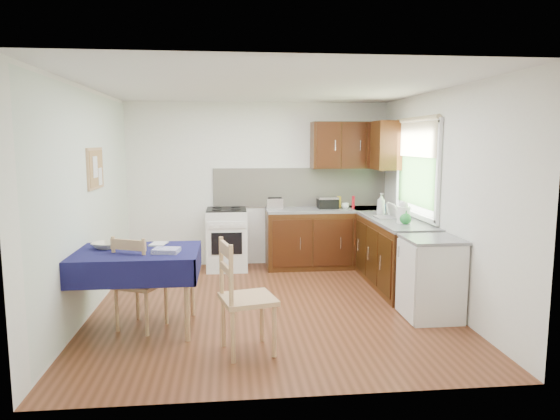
{
  "coord_description": "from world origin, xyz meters",
  "views": [
    {
      "loc": [
        -0.46,
        -5.58,
        1.9
      ],
      "look_at": [
        0.13,
        0.11,
        1.12
      ],
      "focal_mm": 32.0,
      "sensor_mm": 36.0,
      "label": 1
    }
  ],
  "objects": [
    {
      "name": "wall_back",
      "position": [
        0.0,
        2.1,
        1.25
      ],
      "size": [
        4.0,
        0.02,
        2.5
      ],
      "primitive_type": "cube",
      "color": "white",
      "rests_on": "ground"
    },
    {
      "name": "corkboard",
      "position": [
        -1.97,
        0.3,
        1.6
      ],
      "size": [
        0.04,
        0.62,
        0.47
      ],
      "color": "tan",
      "rests_on": "wall_left"
    },
    {
      "name": "dish_rack",
      "position": [
        1.68,
        0.75,
        0.92
      ],
      "size": [
        0.43,
        0.33,
        0.2
      ],
      "rotation": [
        0.0,
        0.0,
        0.15
      ],
      "color": "gray",
      "rests_on": "worktop_right"
    },
    {
      "name": "worktop_right",
      "position": [
        1.7,
        0.65,
        0.88
      ],
      "size": [
        0.6,
        1.7,
        0.04
      ],
      "primitive_type": "cube",
      "color": "slate",
      "rests_on": "base_cabinets"
    },
    {
      "name": "sandwich_press",
      "position": [
        1.03,
        1.82,
        0.99
      ],
      "size": [
        0.3,
        0.26,
        0.17
      ],
      "rotation": [
        0.0,
        0.0,
        -0.05
      ],
      "color": "black",
      "rests_on": "worktop_back"
    },
    {
      "name": "dining_table",
      "position": [
        -1.45,
        -0.57,
        0.71
      ],
      "size": [
        1.35,
        0.91,
        0.82
      ],
      "rotation": [
        0.0,
        0.0,
        0.39
      ],
      "color": "#100F3D",
      "rests_on": "ground"
    },
    {
      "name": "worktop_corner",
      "position": [
        1.7,
        1.8,
        0.88
      ],
      "size": [
        0.6,
        0.6,
        0.04
      ],
      "primitive_type": "cube",
      "color": "slate",
      "rests_on": "base_cabinets"
    },
    {
      "name": "worktop_back",
      "position": [
        1.05,
        1.8,
        0.88
      ],
      "size": [
        1.9,
        0.6,
        0.04
      ],
      "primitive_type": "cube",
      "color": "slate",
      "rests_on": "base_cabinets"
    },
    {
      "name": "soap_bottle_c",
      "position": [
        1.7,
        0.28,
        0.99
      ],
      "size": [
        0.2,
        0.2,
        0.18
      ],
      "primitive_type": "imported",
      "rotation": [
        0.0,
        0.0,
        3.69
      ],
      "color": "green",
      "rests_on": "worktop_right"
    },
    {
      "name": "tea_towel",
      "position": [
        -1.08,
        -0.7,
        0.84
      ],
      "size": [
        0.28,
        0.23,
        0.04
      ],
      "primitive_type": "cube",
      "rotation": [
        0.0,
        0.0,
        -0.18
      ],
      "color": "navy",
      "rests_on": "dining_table"
    },
    {
      "name": "kettle",
      "position": [
        1.69,
        0.34,
        1.02
      ],
      "size": [
        0.16,
        0.16,
        0.27
      ],
      "color": "white",
      "rests_on": "worktop_right"
    },
    {
      "name": "stove",
      "position": [
        -0.5,
        1.8,
        0.46
      ],
      "size": [
        0.6,
        0.61,
        0.92
      ],
      "color": "white",
      "rests_on": "ground"
    },
    {
      "name": "wall_left",
      "position": [
        -2.0,
        0.0,
        1.25
      ],
      "size": [
        0.02,
        4.2,
        2.5
      ],
      "primitive_type": "cube",
      "color": "white",
      "rests_on": "ground"
    },
    {
      "name": "wall_front",
      "position": [
        0.0,
        -2.1,
        1.25
      ],
      "size": [
        4.0,
        0.02,
        2.5
      ],
      "primitive_type": "cube",
      "color": "white",
      "rests_on": "ground"
    },
    {
      "name": "window",
      "position": [
        1.97,
        0.7,
        1.65
      ],
      "size": [
        0.04,
        1.48,
        1.26
      ],
      "color": "#2A5121",
      "rests_on": "wall_right"
    },
    {
      "name": "ceiling",
      "position": [
        0.0,
        0.0,
        2.5
      ],
      "size": [
        4.0,
        4.2,
        0.02
      ],
      "primitive_type": "cube",
      "color": "white",
      "rests_on": "wall_back"
    },
    {
      "name": "soap_bottle_b",
      "position": [
        1.68,
        1.21,
        1.0
      ],
      "size": [
        0.11,
        0.11,
        0.19
      ],
      "primitive_type": "imported",
      "rotation": [
        0.0,
        0.0,
        1.84
      ],
      "color": "#1D3EAC",
      "rests_on": "worktop_right"
    },
    {
      "name": "wall_right",
      "position": [
        2.0,
        0.0,
        1.25
      ],
      "size": [
        0.02,
        4.2,
        2.5
      ],
      "primitive_type": "cube",
      "color": "white",
      "rests_on": "ground"
    },
    {
      "name": "toaster",
      "position": [
        0.22,
        1.76,
        0.99
      ],
      "size": [
        0.24,
        0.15,
        0.19
      ],
      "rotation": [
        0.0,
        0.0,
        0.05
      ],
      "color": "silver",
      "rests_on": "worktop_back"
    },
    {
      "name": "base_cabinets",
      "position": [
        1.36,
        1.26,
        0.43
      ],
      "size": [
        1.9,
        2.3,
        0.86
      ],
      "color": "black",
      "rests_on": "ground"
    },
    {
      "name": "sauce_bottle",
      "position": [
        1.4,
        1.71,
        1.0
      ],
      "size": [
        0.04,
        0.04,
        0.2
      ],
      "primitive_type": "cylinder",
      "color": "red",
      "rests_on": "worktop_back"
    },
    {
      "name": "cup",
      "position": [
        1.29,
        1.73,
        0.94
      ],
      "size": [
        0.12,
        0.12,
        0.09
      ],
      "primitive_type": "imported",
      "rotation": [
        0.0,
        0.0,
        0.12
      ],
      "color": "white",
      "rests_on": "worktop_back"
    },
    {
      "name": "soap_bottle_a",
      "position": [
        1.63,
        1.06,
        1.05
      ],
      "size": [
        0.15,
        0.15,
        0.3
      ],
      "primitive_type": "imported",
      "rotation": [
        0.0,
        0.0,
        0.42
      ],
      "color": "white",
      "rests_on": "worktop_right"
    },
    {
      "name": "floor",
      "position": [
        0.0,
        0.0,
        0.0
      ],
      "size": [
        4.2,
        4.2,
        0.0
      ],
      "primitive_type": "plane",
      "color": "#552B16",
      "rests_on": "ground"
    },
    {
      "name": "splashback",
      "position": [
        0.65,
        2.08,
        1.2
      ],
      "size": [
        2.7,
        0.02,
        0.6
      ],
      "primitive_type": "cube",
      "color": "beige",
      "rests_on": "wall_back"
    },
    {
      "name": "book",
      "position": [
        -1.29,
        -0.29,
        0.83
      ],
      "size": [
        0.19,
        0.24,
        0.02
      ],
      "primitive_type": "imported",
      "rotation": [
        0.0,
        0.0,
        -0.17
      ],
      "color": "white",
      "rests_on": "dining_table"
    },
    {
      "name": "plate_bowl",
      "position": [
        -1.72,
        -0.43,
        0.85
      ],
      "size": [
        0.34,
        0.34,
        0.06
      ],
      "primitive_type": "imported",
      "rotation": [
        0.0,
        0.0,
        -0.43
      ],
      "color": "beige",
      "rests_on": "dining_table"
    },
    {
      "name": "fridge",
      "position": [
        1.7,
        -0.55,
        0.44
      ],
      "size": [
        0.58,
        0.6,
        0.89
      ],
      "color": "white",
      "rests_on": "ground"
    },
    {
      "name": "spice_jar",
      "position": [
        -1.33,
        -0.51,
        0.87
      ],
      "size": [
        0.05,
        0.05,
        0.1
      ],
      "primitive_type": "cylinder",
      "color": "green",
      "rests_on": "dining_table"
    },
    {
      "name": "chair_near",
      "position": [
        -0.35,
        -1.25,
        0.55
      ],
      "size": [
        0.56,
        0.56,
        1.04
      ],
      "rotation": [
        0.0,
        0.0,
        1.8
      ],
      "color": "tan",
      "rests_on": "ground"
    },
    {
      "name": "chair_far",
      "position": [
        -1.38,
        -0.58,
        0.52
      ],
      "size": [
        0.58,
        0.58,
        0.98
      ],
      "rotation": [
        0.0,
        0.0,
        2.71
      ],
      "color": "tan",
      "rests_on": "ground"
    },
    {
      "name": "yellow_packet",
      "position": [
        1.19,
        1.92,
        0.98
      ],
      "size": [
        0.14,
        0.11,
        0.17
      ],
      "primitive_type": "cube",
      "rotation": [
        0.0,
        0.0,
        0.21
      ],
      "color": "yellow",
      "rests_on": "worktop_back"
    },
    {
      "name": "upper_cabinets",
      "position": [
        1.52,
        1.8,
        1.85
      ],
      "size": [
        1.2,
        0.85,
        0.7
      ],
      "color": "black",
      "rests_on": "wall_back"
    }
  ]
}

